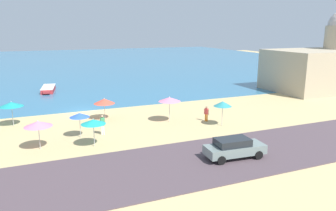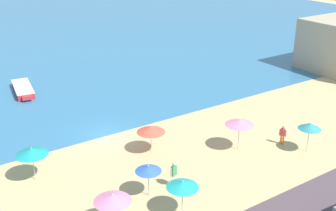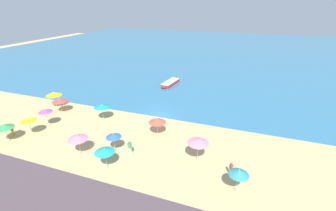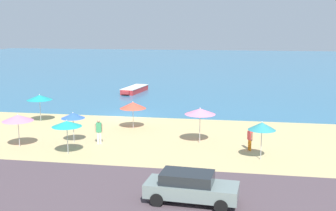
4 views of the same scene
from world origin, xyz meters
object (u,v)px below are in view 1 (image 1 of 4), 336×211
(bather_2, at_px, (206,113))
(harbor_fortress, at_px, (325,63))
(beach_umbrella_9, at_px, (38,124))
(beach_umbrella_11, at_px, (11,104))
(bather_0, at_px, (102,124))
(parked_car_0, at_px, (234,148))
(beach_umbrella_10, at_px, (104,101))
(skiff_nearshore, at_px, (48,89))
(beach_umbrella_2, at_px, (93,122))
(beach_umbrella_4, at_px, (79,115))
(beach_umbrella_6, at_px, (223,104))
(beach_umbrella_1, at_px, (169,99))

(bather_2, relative_size, harbor_fortress, 0.11)
(beach_umbrella_9, distance_m, beach_umbrella_11, 7.99)
(bather_0, height_order, parked_car_0, bather_0)
(beach_umbrella_11, distance_m, parked_car_0, 21.62)
(beach_umbrella_9, height_order, harbor_fortress, harbor_fortress)
(parked_car_0, height_order, harbor_fortress, harbor_fortress)
(beach_umbrella_11, height_order, harbor_fortress, harbor_fortress)
(bather_0, bearing_deg, beach_umbrella_11, 141.25)
(beach_umbrella_10, relative_size, skiff_nearshore, 0.39)
(beach_umbrella_2, bearing_deg, beach_umbrella_10, 71.92)
(beach_umbrella_2, distance_m, beach_umbrella_11, 10.77)
(beach_umbrella_2, bearing_deg, skiff_nearshore, 94.53)
(beach_umbrella_4, relative_size, skiff_nearshore, 0.39)
(beach_umbrella_6, relative_size, beach_umbrella_9, 1.06)
(beach_umbrella_10, distance_m, bather_2, 10.64)
(beach_umbrella_1, height_order, beach_umbrella_10, beach_umbrella_1)
(beach_umbrella_4, distance_m, skiff_nearshore, 23.56)
(beach_umbrella_9, xyz_separation_m, parked_car_0, (13.06, -7.58, -1.23))
(beach_umbrella_9, xyz_separation_m, beach_umbrella_10, (6.59, 6.61, -0.12))
(beach_umbrella_10, distance_m, harbor_fortress, 35.52)
(parked_car_0, xyz_separation_m, harbor_fortress, (28.76, 18.29, 3.17))
(bather_0, distance_m, skiff_nearshore, 23.74)
(beach_umbrella_4, bearing_deg, bather_2, 0.75)
(beach_umbrella_4, height_order, bather_0, beach_umbrella_4)
(beach_umbrella_4, distance_m, beach_umbrella_6, 13.44)
(beach_umbrella_6, height_order, bather_0, beach_umbrella_6)
(beach_umbrella_1, height_order, bather_0, beach_umbrella_1)
(parked_car_0, distance_m, harbor_fortress, 34.23)
(bather_0, distance_m, harbor_fortress, 37.72)
(beach_umbrella_1, height_order, beach_umbrella_11, beach_umbrella_1)
(beach_umbrella_2, relative_size, bather_0, 1.29)
(beach_umbrella_9, bearing_deg, bather_2, 6.58)
(beach_umbrella_1, bearing_deg, beach_umbrella_9, -165.85)
(beach_umbrella_2, bearing_deg, beach_umbrella_6, 4.43)
(beach_umbrella_6, bearing_deg, skiff_nearshore, 120.21)
(beach_umbrella_6, relative_size, skiff_nearshore, 0.43)
(beach_umbrella_1, relative_size, parked_car_0, 0.58)
(beach_umbrella_2, bearing_deg, parked_car_0, -35.97)
(beach_umbrella_2, xyz_separation_m, beach_umbrella_4, (-0.70, 2.76, -0.07))
(beach_umbrella_2, distance_m, bather_0, 3.18)
(bather_2, distance_m, harbor_fortress, 27.44)
(beach_umbrella_4, distance_m, harbor_fortress, 39.53)
(beach_umbrella_2, relative_size, beach_umbrella_11, 0.94)
(beach_umbrella_10, distance_m, beach_umbrella_11, 8.85)
(bather_2, bearing_deg, beach_umbrella_4, -179.25)
(beach_umbrella_10, relative_size, beach_umbrella_11, 0.93)
(harbor_fortress, bearing_deg, beach_umbrella_9, -165.63)
(skiff_nearshore, bearing_deg, bather_0, -81.94)
(beach_umbrella_6, distance_m, skiff_nearshore, 29.27)
(beach_umbrella_1, bearing_deg, parked_car_0, -86.91)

